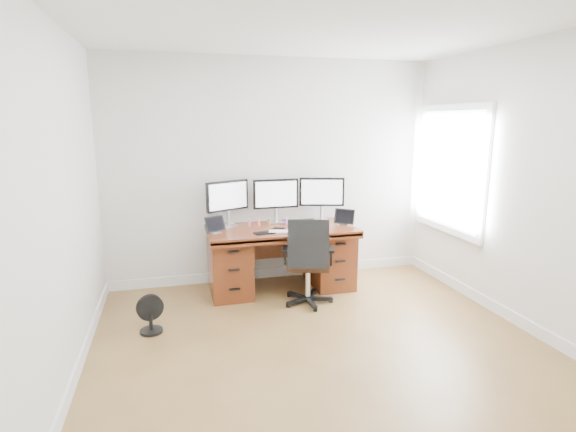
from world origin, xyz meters
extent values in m
plane|color=brown|center=(0.00, 0.00, 0.00)|extent=(4.50, 4.50, 0.00)
cube|color=silver|center=(0.00, 2.25, 1.35)|extent=(4.00, 0.10, 2.70)
cube|color=silver|center=(2.00, 0.00, 1.35)|extent=(0.10, 4.50, 2.70)
cube|color=white|center=(1.97, 1.50, 1.40)|extent=(0.04, 1.30, 1.50)
cube|color=white|center=(1.95, 1.50, 1.40)|extent=(0.01, 1.15, 1.35)
cube|color=#5E2712|center=(0.00, 1.80, 0.72)|extent=(1.70, 0.80, 0.05)
cube|color=#5E2712|center=(-0.60, 1.83, 0.35)|extent=(0.45, 0.70, 0.70)
cube|color=#5E2712|center=(0.60, 1.83, 0.35)|extent=(0.45, 0.70, 0.70)
cube|color=#491D0D|center=(0.00, 2.10, 0.50)|extent=(0.74, 0.03, 0.40)
cylinder|color=black|center=(0.18, 1.34, 0.04)|extent=(0.65, 0.65, 0.07)
cylinder|color=silver|center=(0.18, 1.34, 0.26)|extent=(0.06, 0.06, 0.37)
cube|color=#341D0F|center=(0.18, 1.34, 0.44)|extent=(0.55, 0.54, 0.06)
cube|color=black|center=(0.12, 1.15, 0.72)|extent=(0.42, 0.17, 0.51)
cube|color=black|center=(-0.06, 1.41, 0.61)|extent=(0.12, 0.23, 0.03)
cube|color=black|center=(0.42, 1.27, 0.61)|extent=(0.12, 0.23, 0.03)
cylinder|color=black|center=(-1.46, 1.03, 0.01)|extent=(0.21, 0.21, 0.03)
cylinder|color=black|center=(-1.46, 1.03, 0.12)|extent=(0.04, 0.04, 0.18)
cylinder|color=black|center=(-1.46, 1.03, 0.24)|extent=(0.25, 0.12, 0.25)
cube|color=silver|center=(-0.58, 2.07, 0.76)|extent=(0.22, 0.20, 0.01)
cylinder|color=silver|center=(-0.58, 2.07, 0.84)|extent=(0.04, 0.04, 0.18)
cube|color=black|center=(-0.58, 2.07, 1.10)|extent=(0.51, 0.26, 0.35)
cube|color=white|center=(-0.57, 2.05, 1.10)|extent=(0.46, 0.21, 0.30)
cube|color=silver|center=(0.00, 2.07, 0.76)|extent=(0.18, 0.14, 0.01)
cylinder|color=silver|center=(0.00, 2.07, 0.84)|extent=(0.04, 0.04, 0.18)
cube|color=black|center=(0.00, 2.07, 1.10)|extent=(0.55, 0.04, 0.35)
cube|color=white|center=(0.00, 2.05, 1.10)|extent=(0.50, 0.01, 0.30)
cube|color=silver|center=(0.58, 2.07, 0.76)|extent=(0.21, 0.18, 0.01)
cylinder|color=silver|center=(0.58, 2.07, 0.84)|extent=(0.04, 0.04, 0.18)
cube|color=black|center=(0.58, 2.07, 1.10)|extent=(0.54, 0.19, 0.35)
cube|color=white|center=(0.57, 2.05, 1.10)|extent=(0.48, 0.14, 0.30)
cube|color=silver|center=(-0.76, 1.75, 0.76)|extent=(0.13, 0.12, 0.01)
cube|color=black|center=(-0.76, 1.75, 0.85)|extent=(0.24, 0.17, 0.17)
cube|color=silver|center=(0.76, 1.75, 0.76)|extent=(0.13, 0.12, 0.01)
cube|color=black|center=(0.76, 1.75, 0.85)|extent=(0.23, 0.20, 0.17)
cube|color=silver|center=(-0.06, 1.59, 0.76)|extent=(0.29, 0.18, 0.01)
cube|color=silver|center=(0.19, 1.65, 0.76)|extent=(0.18, 0.18, 0.01)
cube|color=black|center=(-0.24, 1.59, 0.76)|extent=(0.24, 0.18, 0.01)
cube|color=black|center=(-0.03, 1.78, 0.76)|extent=(0.14, 0.10, 0.01)
cylinder|color=pink|center=(-0.34, 1.95, 0.78)|extent=(0.03, 0.03, 0.06)
sphere|color=pink|center=(-0.34, 1.95, 0.82)|extent=(0.03, 0.03, 0.03)
cylinder|color=#E48056|center=(-0.24, 1.95, 0.78)|extent=(0.03, 0.03, 0.06)
sphere|color=#E48056|center=(-0.24, 1.95, 0.82)|extent=(0.03, 0.03, 0.03)
cylinder|color=#8A5E3D|center=(-0.11, 1.95, 0.78)|extent=(0.03, 0.03, 0.06)
sphere|color=#8A5E3D|center=(-0.11, 1.95, 0.82)|extent=(0.03, 0.03, 0.03)
cylinder|color=#B170DE|center=(0.10, 1.95, 0.78)|extent=(0.03, 0.03, 0.06)
sphere|color=#B170DE|center=(0.10, 1.95, 0.82)|extent=(0.03, 0.03, 0.03)
camera|label=1|loc=(-1.21, -3.10, 1.96)|focal=28.00mm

